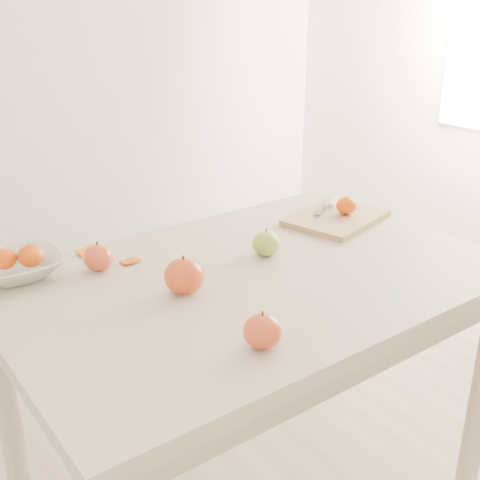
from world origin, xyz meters
TOP-DOWN VIEW (x-y plane):
  - table at (0.00, 0.00)m, footprint 1.20×0.80m
  - cutting_board at (0.43, 0.14)m, footprint 0.34×0.28m
  - board_tangerine at (0.46, 0.13)m, footprint 0.06×0.06m
  - fruit_bowl at (-0.46, 0.32)m, footprint 0.21×0.21m
  - bowl_tangerine_near at (-0.49, 0.33)m, footprint 0.06×0.06m
  - bowl_tangerine_far at (-0.43, 0.30)m, footprint 0.06×0.06m
  - orange_peel_a at (-0.27, 0.35)m, footprint 0.07×0.06m
  - orange_peel_b at (-0.21, 0.23)m, footprint 0.05×0.04m
  - paring_knife at (0.47, 0.21)m, footprint 0.16×0.09m
  - apple_green at (0.09, 0.07)m, footprint 0.07×0.07m
  - apple_red_b at (-0.19, 0.01)m, footprint 0.09×0.09m
  - apple_red_c at (-0.19, -0.28)m, footprint 0.08×0.08m
  - apple_red_a at (-0.29, 0.24)m, footprint 0.07×0.07m

SIDE VIEW (x-z plane):
  - table at x=0.00m, z-range 0.28..1.03m
  - orange_peel_a at x=-0.27m, z-range 0.75..0.76m
  - orange_peel_b at x=-0.21m, z-range 0.75..0.76m
  - cutting_board at x=0.43m, z-range 0.75..0.77m
  - paring_knife at x=0.47m, z-range 0.77..0.78m
  - fruit_bowl at x=-0.46m, z-range 0.75..0.80m
  - apple_green at x=0.09m, z-range 0.75..0.82m
  - apple_red_a at x=-0.29m, z-range 0.75..0.82m
  - apple_red_c at x=-0.19m, z-range 0.75..0.82m
  - apple_red_b at x=-0.19m, z-range 0.75..0.83m
  - board_tangerine at x=0.46m, z-range 0.77..0.82m
  - bowl_tangerine_near at x=-0.49m, z-range 0.77..0.82m
  - bowl_tangerine_far at x=-0.43m, z-range 0.77..0.83m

